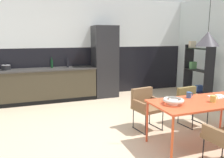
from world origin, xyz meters
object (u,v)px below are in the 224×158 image
object	(u,v)px
armchair_near_window	(146,103)
bottle_oil_tall	(68,64)
armchair_facing_counter	(191,100)
mug_glass_clear	(213,99)
open_book	(218,97)
pendant_lamp_over_table_near	(208,39)
dining_table	(202,104)
open_shelf_unit	(197,71)
bottle_spice_small	(52,64)
fruit_bowl	(173,101)
refrigerator_column	(105,62)
mug_wide_latte	(189,95)
cooking_pot	(6,67)

from	to	relation	value
armchair_near_window	bottle_oil_tall	xyz separation A→B (m)	(-1.04, 2.64, 0.50)
armchair_facing_counter	mug_glass_clear	bearing A→B (deg)	63.84
open_book	pendant_lamp_over_table_near	bearing A→B (deg)	-164.11
dining_table	open_shelf_unit	world-z (taller)	open_shelf_unit
bottle_spice_small	bottle_oil_tall	xyz separation A→B (m)	(0.42, -0.06, -0.01)
fruit_bowl	bottle_spice_small	size ratio (longest dim) A/B	1.12
armchair_near_window	open_shelf_unit	xyz separation A→B (m)	(2.28, 1.30, 0.32)
refrigerator_column	armchair_facing_counter	distance (m)	2.88
open_book	pendant_lamp_over_table_near	world-z (taller)	pendant_lamp_over_table_near
mug_glass_clear	open_shelf_unit	xyz separation A→B (m)	(1.62, 2.28, 0.04)
refrigerator_column	armchair_facing_counter	size ratio (longest dim) A/B	2.79
bottle_spice_small	open_shelf_unit	world-z (taller)	open_shelf_unit
mug_wide_latte	pendant_lamp_over_table_near	world-z (taller)	pendant_lamp_over_table_near
mug_glass_clear	bottle_oil_tall	size ratio (longest dim) A/B	0.52
mug_glass_clear	bottle_oil_tall	bearing A→B (deg)	115.17
armchair_near_window	dining_table	bearing A→B (deg)	111.91
dining_table	armchair_facing_counter	size ratio (longest dim) A/B	2.27
mug_glass_clear	pendant_lamp_over_table_near	xyz separation A→B (m)	(-0.12, 0.09, 0.93)
cooking_pot	mug_glass_clear	bearing A→B (deg)	-48.03
mug_wide_latte	bottle_oil_tall	size ratio (longest dim) A/B	0.48
mug_glass_clear	open_shelf_unit	bearing A→B (deg)	54.64
fruit_bowl	open_book	bearing A→B (deg)	6.37
dining_table	mug_wide_latte	bearing A→B (deg)	107.42
bottle_spice_small	mug_glass_clear	bearing A→B (deg)	-59.98
bottle_spice_small	pendant_lamp_over_table_near	world-z (taller)	pendant_lamp_over_table_near
open_book	open_shelf_unit	bearing A→B (deg)	57.89
armchair_facing_counter	mug_wide_latte	bearing A→B (deg)	40.21
refrigerator_column	mug_wide_latte	bearing A→B (deg)	-82.15
fruit_bowl	bottle_spice_small	xyz separation A→B (m)	(-1.46, 3.58, 0.22)
bottle_spice_small	pendant_lamp_over_table_near	size ratio (longest dim) A/B	0.23
dining_table	armchair_facing_counter	world-z (taller)	armchair_facing_counter
mug_wide_latte	refrigerator_column	bearing A→B (deg)	97.85
pendant_lamp_over_table_near	open_book	bearing A→B (deg)	15.89
open_shelf_unit	open_book	bearing A→B (deg)	-32.11
open_book	bottle_oil_tall	world-z (taller)	bottle_oil_tall
dining_table	mug_wide_latte	size ratio (longest dim) A/B	13.07
refrigerator_column	bottle_spice_small	size ratio (longest dim) A/B	7.25
refrigerator_column	open_book	distance (m)	3.48
pendant_lamp_over_table_near	refrigerator_column	bearing A→B (deg)	98.51
bottle_oil_tall	pendant_lamp_over_table_near	bearing A→B (deg)	-65.89
open_book	fruit_bowl	bearing A→B (deg)	-173.63
fruit_bowl	bottle_oil_tall	size ratio (longest dim) A/B	1.20
refrigerator_column	open_book	world-z (taller)	refrigerator_column
open_shelf_unit	mug_glass_clear	bearing A→B (deg)	-35.36
fruit_bowl	pendant_lamp_over_table_near	world-z (taller)	pendant_lamp_over_table_near
armchair_facing_counter	bottle_spice_small	bearing A→B (deg)	-56.44
open_book	refrigerator_column	bearing A→B (deg)	106.02
armchair_facing_counter	mug_wide_latte	size ratio (longest dim) A/B	5.76
fruit_bowl	open_shelf_unit	world-z (taller)	open_shelf_unit
mug_wide_latte	open_shelf_unit	world-z (taller)	open_shelf_unit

